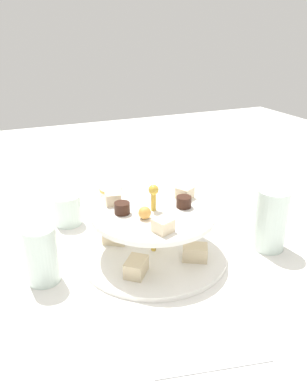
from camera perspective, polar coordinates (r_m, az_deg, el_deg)
name	(u,v)px	position (r m, az deg, el deg)	size (l,w,h in m)	color
ground_plane	(154,254)	(0.79, 0.00, -9.39)	(2.40, 2.40, 0.00)	white
tiered_serving_stand	(153,235)	(0.76, 0.00, -6.54)	(0.30, 0.30, 0.15)	white
water_glass_tall_right	(271,220)	(0.81, 17.30, -4.00)	(0.07, 0.07, 0.13)	silver
water_glass_short_left	(67,210)	(0.91, -12.92, -2.63)	(0.06, 0.06, 0.07)	silver
teacup_with_saucer	(111,197)	(0.98, -6.42, -0.79)	(0.09, 0.09, 0.05)	white
butter_knife_left	(214,366)	(0.58, 9.11, -24.55)	(0.17, 0.01, 0.00)	silver
butter_knife_right	(191,198)	(1.03, 5.66, -0.91)	(0.17, 0.01, 0.00)	silver
water_glass_mid_back	(42,256)	(0.71, -16.57, -9.20)	(0.06, 0.06, 0.11)	silver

